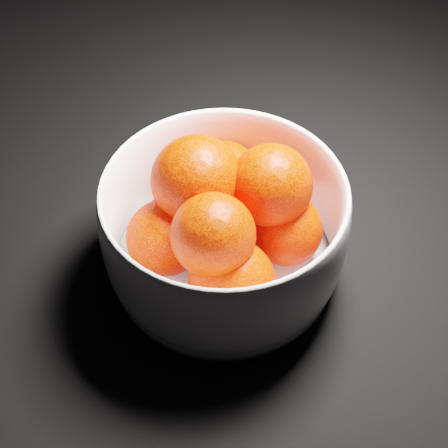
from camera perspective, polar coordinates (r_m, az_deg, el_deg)
ground at (r=0.79m, az=12.61°, el=7.14°), size 3.00×3.00×0.00m
bowl at (r=0.60m, az=0.00°, el=-0.36°), size 0.24×0.24×0.11m
orange_pile at (r=0.59m, az=0.01°, el=0.95°), size 0.17×0.19×0.13m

